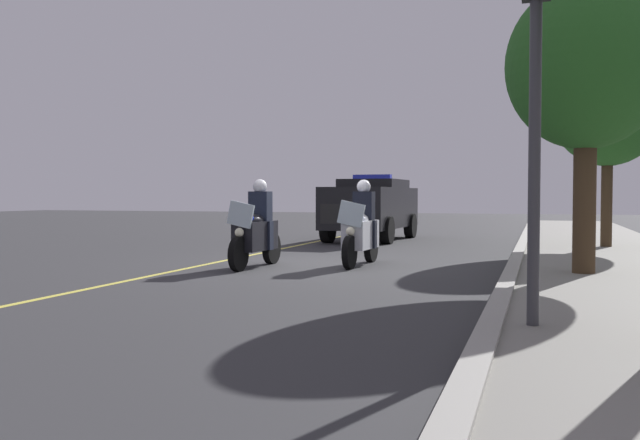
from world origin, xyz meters
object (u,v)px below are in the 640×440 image
object	(u,v)px
police_suv	(372,206)
tree_far_back	(608,95)
police_motorcycle_lead_right	(361,231)
tree_mid_block	(586,67)
police_motorcycle_lead_left	(256,232)
traffic_light	(536,24)

from	to	relation	value
police_suv	tree_far_back	size ratio (longest dim) A/B	0.88
police_motorcycle_lead_right	tree_far_back	world-z (taller)	tree_far_back
tree_mid_block	tree_far_back	size ratio (longest dim) A/B	0.86
police_motorcycle_lead_left	traffic_light	distance (m)	7.69
police_motorcycle_lead_left	police_motorcycle_lead_right	distance (m)	2.10
police_motorcycle_lead_left	police_suv	size ratio (longest dim) A/B	0.43
police_motorcycle_lead_right	traffic_light	distance (m)	7.38
traffic_light	tree_mid_block	world-z (taller)	tree_mid_block
traffic_light	tree_far_back	size ratio (longest dim) A/B	0.73
police_suv	police_motorcycle_lead_right	bearing A→B (deg)	12.07
police_suv	tree_far_back	bearing A→B (deg)	72.57
police_motorcycle_lead_left	police_suv	world-z (taller)	police_suv
police_suv	tree_far_back	distance (m)	7.52
police_motorcycle_lead_right	police_suv	distance (m)	7.79
police_motorcycle_lead_right	tree_far_back	bearing A→B (deg)	137.84
tree_mid_block	traffic_light	bearing A→B (deg)	-8.42
tree_mid_block	tree_far_back	bearing A→B (deg)	172.21
police_motorcycle_lead_right	tree_far_back	size ratio (longest dim) A/B	0.38
police_motorcycle_lead_left	traffic_light	world-z (taller)	traffic_light
police_motorcycle_lead_left	tree_far_back	distance (m)	10.00
tree_mid_block	tree_far_back	xyz separation A→B (m)	(-6.53, 0.89, 0.39)
police_suv	tree_mid_block	bearing A→B (deg)	33.70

